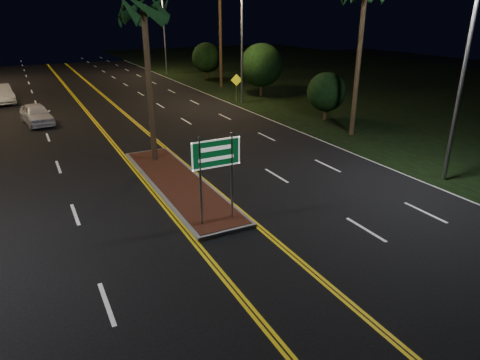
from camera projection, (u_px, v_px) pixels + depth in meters
ground at (255, 261)px, 13.23m from camera, size 120.00×120.00×0.00m
grass_right at (383, 82)px, 46.67m from camera, size 40.00×110.00×0.01m
median_island at (178, 183)px, 18.98m from camera, size 2.25×10.25×0.17m
highway_sign at (216, 162)px, 14.65m from camera, size 1.80×0.08×3.20m
streetlight_right_near at (461, 52)px, 17.32m from camera, size 1.91×0.44×9.00m
streetlight_right_mid at (238, 32)px, 33.85m from camera, size 1.91×0.44×9.00m
streetlight_right_far at (161, 25)px, 50.37m from camera, size 1.91×0.44×9.00m
palm_median at (143, 9)px, 19.22m from camera, size 2.40×2.40×8.30m
shrub_near at (326, 92)px, 29.83m from camera, size 2.70×2.70×3.30m
shrub_mid at (261, 65)px, 38.02m from camera, size 3.78×3.78×4.62m
shrub_far at (206, 58)px, 47.99m from camera, size 3.24×3.24×3.96m
car_near at (36, 112)px, 28.98m from camera, size 2.79×5.08×1.60m
car_far at (0, 92)px, 35.62m from camera, size 3.06×5.59×1.77m
warning_sign at (236, 84)px, 35.96m from camera, size 0.94×0.27×2.31m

